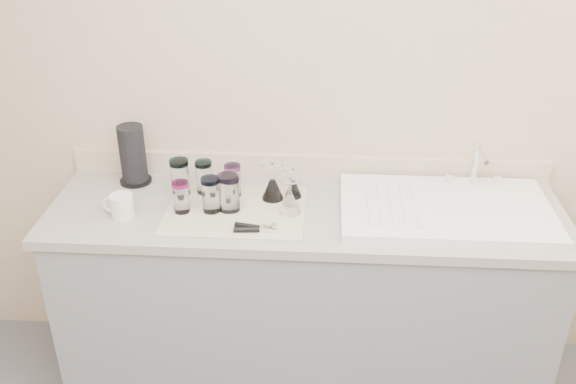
# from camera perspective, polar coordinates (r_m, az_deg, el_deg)

# --- Properties ---
(room_envelope) EXTENTS (3.54, 3.50, 2.52)m
(room_envelope) POSITION_cam_1_polar(r_m,az_deg,el_deg) (1.20, -0.26, -2.93)
(room_envelope) COLOR #57575C
(room_envelope) RESTS_ON ground
(counter_unit) EXTENTS (2.06, 0.62, 0.90)m
(counter_unit) POSITION_cam_1_polar(r_m,az_deg,el_deg) (2.81, 1.46, -9.43)
(counter_unit) COLOR slate
(counter_unit) RESTS_ON ground
(sink_unit) EXTENTS (0.82, 0.50, 0.22)m
(sink_unit) POSITION_cam_1_polar(r_m,az_deg,el_deg) (2.60, 13.86, -1.42)
(sink_unit) COLOR white
(sink_unit) RESTS_ON counter_unit
(dish_towel) EXTENTS (0.55, 0.42, 0.01)m
(dish_towel) POSITION_cam_1_polar(r_m,az_deg,el_deg) (2.55, -4.67, -1.62)
(dish_towel) COLOR beige
(dish_towel) RESTS_ON counter_unit
(tumbler_teal) EXTENTS (0.08, 0.08, 0.15)m
(tumbler_teal) POSITION_cam_1_polar(r_m,az_deg,el_deg) (2.65, -9.57, 1.31)
(tumbler_teal) COLOR white
(tumbler_teal) RESTS_ON dish_towel
(tumbler_cyan) EXTENTS (0.07, 0.07, 0.14)m
(tumbler_cyan) POSITION_cam_1_polar(r_m,az_deg,el_deg) (2.65, -7.47, 1.35)
(tumbler_cyan) COLOR white
(tumbler_cyan) RESTS_ON dish_towel
(tumbler_purple) EXTENTS (0.07, 0.07, 0.14)m
(tumbler_purple) POSITION_cam_1_polar(r_m,az_deg,el_deg) (2.62, -4.93, 1.05)
(tumbler_purple) COLOR white
(tumbler_purple) RESTS_ON dish_towel
(tumbler_magenta) EXTENTS (0.06, 0.06, 0.13)m
(tumbler_magenta) POSITION_cam_1_polar(r_m,az_deg,el_deg) (2.53, -9.49, -0.42)
(tumbler_magenta) COLOR white
(tumbler_magenta) RESTS_ON dish_towel
(tumbler_blue) EXTENTS (0.07, 0.07, 0.14)m
(tumbler_blue) POSITION_cam_1_polar(r_m,az_deg,el_deg) (2.51, -6.88, -0.22)
(tumbler_blue) COLOR white
(tumbler_blue) RESTS_ON dish_towel
(tumbler_lavender) EXTENTS (0.07, 0.07, 0.15)m
(tumbler_lavender) POSITION_cam_1_polar(r_m,az_deg,el_deg) (2.51, -5.14, -0.09)
(tumbler_lavender) COLOR white
(tumbler_lavender) RESTS_ON dish_towel
(tumbler_extra) EXTENTS (0.08, 0.08, 0.15)m
(tumbler_extra) POSITION_cam_1_polar(r_m,az_deg,el_deg) (2.51, -5.41, -0.04)
(tumbler_extra) COLOR white
(tumbler_extra) RESTS_ON dish_towel
(goblet_back_left) EXTENTS (0.09, 0.09, 0.16)m
(goblet_back_left) POSITION_cam_1_polar(r_m,az_deg,el_deg) (2.59, -1.38, 0.50)
(goblet_back_left) COLOR white
(goblet_back_left) RESTS_ON dish_towel
(goblet_back_right) EXTENTS (0.07, 0.07, 0.13)m
(goblet_back_right) POSITION_cam_1_polar(r_m,az_deg,el_deg) (2.61, 0.47, 0.46)
(goblet_back_right) COLOR white
(goblet_back_right) RESTS_ON dish_towel
(goblet_front_right) EXTENTS (0.08, 0.08, 0.15)m
(goblet_front_right) POSITION_cam_1_polar(r_m,az_deg,el_deg) (2.50, 0.18, -0.77)
(goblet_front_right) COLOR white
(goblet_front_right) RESTS_ON dish_towel
(can_opener) EXTENTS (0.16, 0.06, 0.02)m
(can_opener) POSITION_cam_1_polar(r_m,az_deg,el_deg) (2.40, -2.92, -3.25)
(can_opener) COLOR silver
(can_opener) RESTS_ON dish_towel
(white_mug) EXTENTS (0.13, 0.10, 0.09)m
(white_mug) POSITION_cam_1_polar(r_m,az_deg,el_deg) (2.57, -14.61, -1.20)
(white_mug) COLOR silver
(white_mug) RESTS_ON counter_unit
(paper_towel_roll) EXTENTS (0.14, 0.14, 0.26)m
(paper_towel_roll) POSITION_cam_1_polar(r_m,az_deg,el_deg) (2.79, -13.63, 3.19)
(paper_towel_roll) COLOR black
(paper_towel_roll) RESTS_ON counter_unit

